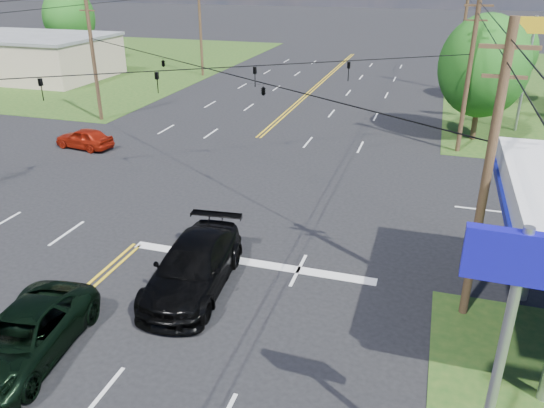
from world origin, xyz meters
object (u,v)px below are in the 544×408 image
(pole_nw, at_px, (93,54))
(tree_right_a, at_px, (484,66))
(retail_nw, at_px, (30,58))
(pole_left_far, at_px, (200,25))
(pickup_dkgreen, at_px, (23,337))
(tree_right_b, at_px, (507,52))
(suv_black, at_px, (193,266))
(tree_far_l, at_px, (69,17))
(pole_ne, at_px, (469,73))
(pole_right_far, at_px, (463,34))
(polesign_se, at_px, (512,306))
(pole_se, at_px, (487,177))

(pole_nw, distance_m, tree_right_a, 27.17)
(retail_nw, bearing_deg, pole_left_far, 19.44)
(retail_nw, distance_m, pickup_dkgreen, 48.13)
(retail_nw, relative_size, tree_right_b, 2.26)
(pole_nw, bearing_deg, suv_black, -49.09)
(suv_black, bearing_deg, retail_nw, 130.96)
(tree_far_l, bearing_deg, pole_ne, -27.07)
(pole_right_far, distance_m, polesign_se, 44.26)
(tree_right_a, relative_size, tree_right_b, 1.15)
(pole_right_far, relative_size, tree_right_a, 1.22)
(retail_nw, relative_size, pole_nw, 1.68)
(pole_nw, distance_m, pole_ne, 26.00)
(pole_ne, relative_size, tree_right_b, 1.34)
(tree_right_a, bearing_deg, pickup_dkgreen, -116.38)
(pole_se, bearing_deg, tree_right_a, 87.27)
(retail_nw, distance_m, pole_nw, 21.60)
(pole_ne, relative_size, pickup_dkgreen, 1.76)
(retail_nw, relative_size, pole_right_far, 1.60)
(pole_left_far, bearing_deg, pickup_dkgreen, -72.65)
(pole_se, xyz_separation_m, tree_right_b, (3.50, 33.00, -0.70))
(pole_nw, xyz_separation_m, polesign_se, (26.00, -25.26, 0.21))
(tree_far_l, bearing_deg, pole_right_far, -5.08)
(pole_left_far, bearing_deg, suv_black, -66.44)
(retail_nw, bearing_deg, tree_far_l, 101.31)
(pole_se, height_order, pole_right_far, pole_right_far)
(tree_right_a, distance_m, pickup_dkgreen, 30.66)
(pole_se, height_order, pole_nw, same)
(pole_right_far, relative_size, tree_right_b, 1.41)
(pole_right_far, height_order, tree_far_l, pole_right_far)
(suv_black, bearing_deg, pickup_dkgreen, -127.98)
(pole_nw, bearing_deg, pole_se, -34.70)
(pole_ne, height_order, suv_black, pole_ne)
(retail_nw, height_order, pole_left_far, pole_left_far)
(tree_far_l, bearing_deg, tree_right_a, -23.50)
(tree_far_l, bearing_deg, retail_nw, -78.69)
(suv_black, bearing_deg, pole_nw, 125.63)
(tree_far_l, xyz_separation_m, suv_black, (35.68, -42.26, -4.31))
(pole_se, relative_size, pole_ne, 1.00)
(retail_nw, distance_m, tree_right_a, 45.21)
(tree_right_a, distance_m, suv_black, 24.85)
(pole_nw, distance_m, suv_black, 25.80)
(pole_nw, distance_m, tree_far_l, 29.83)
(pole_nw, height_order, polesign_se, pole_nw)
(pole_left_far, bearing_deg, pole_right_far, 0.00)
(tree_right_b, relative_size, tree_far_l, 0.81)
(pole_nw, relative_size, tree_far_l, 1.09)
(pole_left_far, bearing_deg, pole_nw, -90.00)
(pole_ne, relative_size, suv_black, 1.56)
(pole_nw, relative_size, pickup_dkgreen, 1.76)
(pole_ne, bearing_deg, pole_right_far, 90.00)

